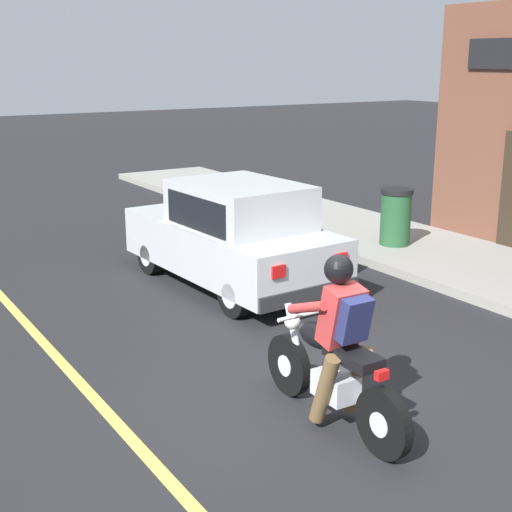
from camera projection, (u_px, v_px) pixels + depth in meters
The scene contains 6 objects.
ground_plane at pixel (316, 403), 6.97m from camera, with size 80.00×80.00×0.00m, color black.
sidewalk_curb at pixel (441, 256), 11.92m from camera, with size 2.60×22.00×0.14m, color gray.
lane_stripe at pixel (43, 342), 8.48m from camera, with size 0.12×19.80×0.01m, color #D1C64C.
motorcycle_with_rider at pixel (335, 355), 6.41m from camera, with size 0.56×2.02×1.62m.
car_hatchback at pixel (233, 236), 10.42m from camera, with size 1.80×3.85×1.57m.
trash_bin at pixel (396, 216), 12.31m from camera, with size 0.56×0.56×0.98m.
Camera 1 is at (-3.90, -5.03, 3.24)m, focal length 50.00 mm.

